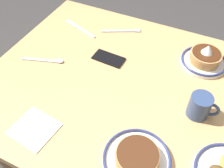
{
  "coord_description": "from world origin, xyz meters",
  "views": [
    {
      "loc": [
        -0.23,
        0.67,
        1.51
      ],
      "look_at": [
        0.06,
        0.05,
        0.76
      ],
      "focal_mm": 40.67,
      "sensor_mm": 36.0,
      "label": 1
    }
  ],
  "objects_px": {
    "plate_near_main": "(204,59)",
    "tea_spoon": "(49,61)",
    "coffee_mug": "(200,106)",
    "butter_knife": "(80,28)",
    "plate_center_pancakes": "(137,158)",
    "paper_napkin": "(34,129)",
    "cell_phone": "(109,58)",
    "fork_near": "(121,31)"
  },
  "relations": [
    {
      "from": "butter_knife",
      "to": "plate_center_pancakes",
      "type": "bearing_deg",
      "value": 134.14
    },
    {
      "from": "coffee_mug",
      "to": "paper_napkin",
      "type": "distance_m",
      "value": 0.61
    },
    {
      "from": "coffee_mug",
      "to": "plate_center_pancakes",
      "type": "bearing_deg",
      "value": 63.48
    },
    {
      "from": "paper_napkin",
      "to": "tea_spoon",
      "type": "distance_m",
      "value": 0.36
    },
    {
      "from": "butter_knife",
      "to": "paper_napkin",
      "type": "bearing_deg",
      "value": 105.0
    },
    {
      "from": "plate_center_pancakes",
      "to": "coffee_mug",
      "type": "bearing_deg",
      "value": -116.52
    },
    {
      "from": "cell_phone",
      "to": "paper_napkin",
      "type": "relative_size",
      "value": 0.96
    },
    {
      "from": "plate_center_pancakes",
      "to": "butter_knife",
      "type": "distance_m",
      "value": 0.77
    },
    {
      "from": "paper_napkin",
      "to": "tea_spoon",
      "type": "height_order",
      "value": "tea_spoon"
    },
    {
      "from": "plate_near_main",
      "to": "butter_knife",
      "type": "height_order",
      "value": "plate_near_main"
    },
    {
      "from": "plate_center_pancakes",
      "to": "coffee_mug",
      "type": "distance_m",
      "value": 0.31
    },
    {
      "from": "coffee_mug",
      "to": "tea_spoon",
      "type": "bearing_deg",
      "value": -0.22
    },
    {
      "from": "paper_napkin",
      "to": "butter_knife",
      "type": "relative_size",
      "value": 0.7
    },
    {
      "from": "paper_napkin",
      "to": "plate_near_main",
      "type": "bearing_deg",
      "value": -127.94
    },
    {
      "from": "paper_napkin",
      "to": "fork_near",
      "type": "height_order",
      "value": "fork_near"
    },
    {
      "from": "plate_center_pancakes",
      "to": "butter_knife",
      "type": "xyz_separation_m",
      "value": [
        0.54,
        -0.55,
        -0.02
      ]
    },
    {
      "from": "plate_near_main",
      "to": "coffee_mug",
      "type": "distance_m",
      "value": 0.29
    },
    {
      "from": "plate_near_main",
      "to": "plate_center_pancakes",
      "type": "xyz_separation_m",
      "value": [
        0.1,
        0.56,
        -0.01
      ]
    },
    {
      "from": "tea_spoon",
      "to": "plate_center_pancakes",
      "type": "bearing_deg",
      "value": 152.92
    },
    {
      "from": "plate_near_main",
      "to": "tea_spoon",
      "type": "distance_m",
      "value": 0.7
    },
    {
      "from": "paper_napkin",
      "to": "plate_center_pancakes",
      "type": "bearing_deg",
      "value": -173.26
    },
    {
      "from": "paper_napkin",
      "to": "butter_knife",
      "type": "height_order",
      "value": "butter_knife"
    },
    {
      "from": "paper_napkin",
      "to": "fork_near",
      "type": "xyz_separation_m",
      "value": [
        -0.04,
        -0.67,
        0.0
      ]
    },
    {
      "from": "cell_phone",
      "to": "coffee_mug",
      "type": "bearing_deg",
      "value": 165.68
    },
    {
      "from": "paper_napkin",
      "to": "fork_near",
      "type": "bearing_deg",
      "value": -93.71
    },
    {
      "from": "plate_near_main",
      "to": "coffee_mug",
      "type": "bearing_deg",
      "value": 97.67
    },
    {
      "from": "fork_near",
      "to": "tea_spoon",
      "type": "relative_size",
      "value": 1.02
    },
    {
      "from": "cell_phone",
      "to": "butter_knife",
      "type": "distance_m",
      "value": 0.28
    },
    {
      "from": "coffee_mug",
      "to": "paper_napkin",
      "type": "bearing_deg",
      "value": 31.78
    },
    {
      "from": "fork_near",
      "to": "plate_center_pancakes",
      "type": "bearing_deg",
      "value": 118.01
    },
    {
      "from": "fork_near",
      "to": "butter_knife",
      "type": "relative_size",
      "value": 0.89
    },
    {
      "from": "plate_center_pancakes",
      "to": "butter_knife",
      "type": "height_order",
      "value": "plate_center_pancakes"
    },
    {
      "from": "fork_near",
      "to": "paper_napkin",
      "type": "bearing_deg",
      "value": 86.29
    },
    {
      "from": "plate_near_main",
      "to": "tea_spoon",
      "type": "xyz_separation_m",
      "value": [
        0.64,
        0.29,
        -0.02
      ]
    },
    {
      "from": "coffee_mug",
      "to": "butter_knife",
      "type": "distance_m",
      "value": 0.73
    },
    {
      "from": "plate_near_main",
      "to": "plate_center_pancakes",
      "type": "height_order",
      "value": "plate_near_main"
    },
    {
      "from": "plate_near_main",
      "to": "paper_napkin",
      "type": "distance_m",
      "value": 0.77
    },
    {
      "from": "plate_center_pancakes",
      "to": "butter_knife",
      "type": "relative_size",
      "value": 1.05
    },
    {
      "from": "plate_center_pancakes",
      "to": "coffee_mug",
      "type": "xyz_separation_m",
      "value": [
        -0.14,
        -0.27,
        0.03
      ]
    },
    {
      "from": "cell_phone",
      "to": "paper_napkin",
      "type": "bearing_deg",
      "value": 83.04
    },
    {
      "from": "butter_knife",
      "to": "tea_spoon",
      "type": "distance_m",
      "value": 0.28
    },
    {
      "from": "cell_phone",
      "to": "paper_napkin",
      "type": "height_order",
      "value": "cell_phone"
    }
  ]
}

